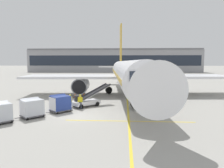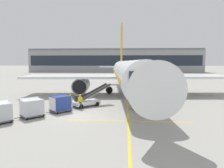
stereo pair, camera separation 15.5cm
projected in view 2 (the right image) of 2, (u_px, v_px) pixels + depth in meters
ground_plane at (78, 116)px, 21.33m from camera, size 600.00×600.00×0.00m
parked_airplane at (127, 73)px, 35.11m from camera, size 34.56×45.01×14.74m
belt_loader at (88, 100)px, 25.89m from camera, size 4.73×4.73×2.66m
baggage_cart_lead at (60, 103)px, 22.91m from camera, size 2.53×2.55×1.91m
baggage_cart_second at (32, 107)px, 20.68m from camera, size 2.53×2.55×1.91m
ground_crew_by_loader at (80, 101)px, 24.24m from camera, size 0.57×0.26×1.74m
ground_crew_by_carts at (70, 101)px, 24.22m from camera, size 0.38×0.52×1.74m
safety_cone_engine_keepout at (75, 96)px, 32.13m from camera, size 0.59×0.59×0.67m
safety_cone_wingtip at (84, 93)px, 34.62m from camera, size 0.71×0.71×0.79m
safety_cone_nose_mark at (82, 93)px, 34.03m from camera, size 0.70×0.70×0.79m
apron_guidance_line_lead_in at (127, 95)px, 34.70m from camera, size 0.20×110.00×0.01m
apron_guidance_line_stop_bar at (129, 121)px, 19.33m from camera, size 12.00×0.20×0.01m
terminal_building at (115, 61)px, 117.26m from camera, size 93.86×14.99×12.71m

